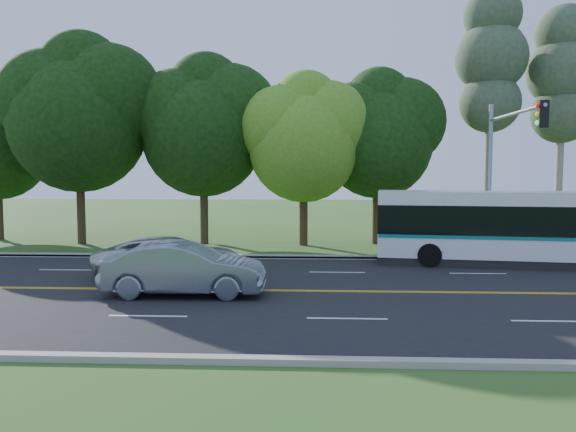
{
  "coord_description": "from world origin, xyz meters",
  "views": [
    {
      "loc": [
        -1.37,
        -18.56,
        4.04
      ],
      "look_at": [
        -2.38,
        2.0,
        2.38
      ],
      "focal_mm": 35.0,
      "sensor_mm": 36.0,
      "label": 1
    }
  ],
  "objects_px": {
    "traffic_signal": "(504,156)",
    "suv": "(172,258)",
    "sedan": "(184,269)",
    "transit_bus": "(520,229)"
  },
  "relations": [
    {
      "from": "traffic_signal",
      "to": "suv",
      "type": "bearing_deg",
      "value": -165.09
    },
    {
      "from": "sedan",
      "to": "transit_bus",
      "type": "bearing_deg",
      "value": -65.01
    },
    {
      "from": "sedan",
      "to": "suv",
      "type": "xyz_separation_m",
      "value": [
        -1.1,
        2.73,
        -0.08
      ]
    },
    {
      "from": "suv",
      "to": "traffic_signal",
      "type": "bearing_deg",
      "value": -74.37
    },
    {
      "from": "transit_bus",
      "to": "sedan",
      "type": "height_order",
      "value": "transit_bus"
    },
    {
      "from": "suv",
      "to": "sedan",
      "type": "bearing_deg",
      "value": -157.38
    },
    {
      "from": "transit_bus",
      "to": "sedan",
      "type": "bearing_deg",
      "value": -145.99
    },
    {
      "from": "traffic_signal",
      "to": "sedan",
      "type": "xyz_separation_m",
      "value": [
        -12.09,
        -6.24,
        -3.79
      ]
    },
    {
      "from": "traffic_signal",
      "to": "suv",
      "type": "xyz_separation_m",
      "value": [
        -13.18,
        -3.51,
        -3.87
      ]
    },
    {
      "from": "transit_bus",
      "to": "sedan",
      "type": "relative_size",
      "value": 2.35
    }
  ]
}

